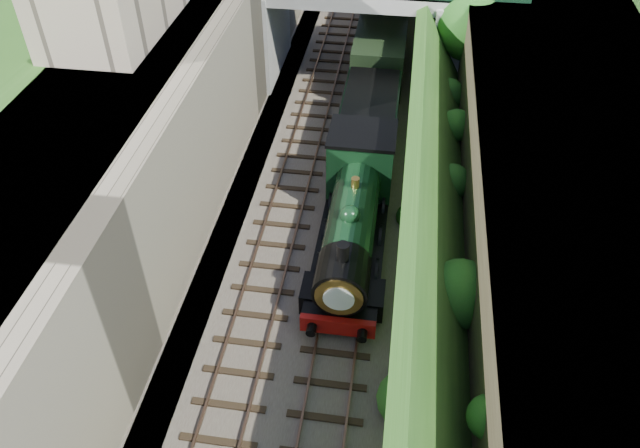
# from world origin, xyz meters

# --- Properties ---
(ground) EXTENTS (160.00, 160.00, 0.00)m
(ground) POSITION_xyz_m (0.00, 0.00, 0.00)
(ground) COLOR #1E4714
(ground) RESTS_ON ground
(trackbed) EXTENTS (10.00, 90.00, 0.20)m
(trackbed) POSITION_xyz_m (0.00, 20.00, 0.10)
(trackbed) COLOR #473F38
(trackbed) RESTS_ON ground
(retaining_wall) EXTENTS (1.00, 90.00, 7.00)m
(retaining_wall) POSITION_xyz_m (-5.50, 20.00, 3.50)
(retaining_wall) COLOR #756B56
(retaining_wall) RESTS_ON ground
(street_plateau_left) EXTENTS (6.00, 90.00, 7.00)m
(street_plateau_left) POSITION_xyz_m (-9.00, 20.00, 3.50)
(street_plateau_left) COLOR #262628
(street_plateau_left) RESTS_ON ground
(street_plateau_right) EXTENTS (8.00, 90.00, 6.25)m
(street_plateau_right) POSITION_xyz_m (9.50, 20.00, 3.12)
(street_plateau_right) COLOR #262628
(street_plateau_right) RESTS_ON ground
(embankment_slope) EXTENTS (4.68, 90.00, 6.45)m
(embankment_slope) POSITION_xyz_m (5.06, 19.55, 2.86)
(embankment_slope) COLOR #1E4714
(embankment_slope) RESTS_ON ground
(track_left) EXTENTS (2.50, 90.00, 0.20)m
(track_left) POSITION_xyz_m (-2.00, 20.00, 0.25)
(track_left) COLOR black
(track_left) RESTS_ON trackbed
(track_right) EXTENTS (2.50, 90.00, 0.20)m
(track_right) POSITION_xyz_m (1.20, 20.00, 0.25)
(track_right) COLOR black
(track_right) RESTS_ON trackbed
(road_bridge) EXTENTS (16.00, 6.40, 7.25)m
(road_bridge) POSITION_xyz_m (0.94, 24.00, 4.08)
(road_bridge) COLOR gray
(road_bridge) RESTS_ON ground
(tree) EXTENTS (3.60, 3.80, 6.60)m
(tree) POSITION_xyz_m (5.91, 21.58, 4.65)
(tree) COLOR black
(tree) RESTS_ON ground
(locomotive) EXTENTS (3.10, 10.22, 3.83)m
(locomotive) POSITION_xyz_m (1.20, 8.90, 1.89)
(locomotive) COLOR black
(locomotive) RESTS_ON trackbed
(tender) EXTENTS (2.70, 6.00, 3.05)m
(tender) POSITION_xyz_m (1.20, 16.26, 1.62)
(tender) COLOR black
(tender) RESTS_ON trackbed
(coach_front) EXTENTS (2.90, 18.00, 3.70)m
(coach_front) POSITION_xyz_m (1.20, 28.86, 2.05)
(coach_front) COLOR black
(coach_front) RESTS_ON trackbed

